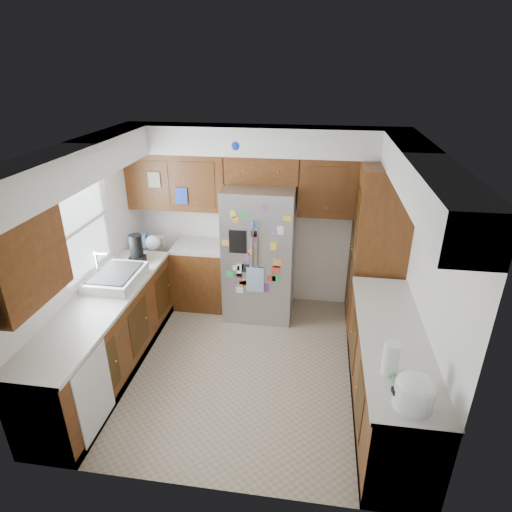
# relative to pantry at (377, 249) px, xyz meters

# --- Properties ---
(floor) EXTENTS (3.60, 3.60, 0.00)m
(floor) POSITION_rel_pantry_xyz_m (-1.50, -1.15, -1.07)
(floor) COLOR tan
(floor) RESTS_ON ground
(room_shell) EXTENTS (3.64, 3.24, 2.52)m
(room_shell) POSITION_rel_pantry_xyz_m (-1.61, -0.79, 0.75)
(room_shell) COLOR white
(room_shell) RESTS_ON ground
(left_counter_run) EXTENTS (1.36, 3.20, 0.92)m
(left_counter_run) POSITION_rel_pantry_xyz_m (-2.86, -1.12, -0.65)
(left_counter_run) COLOR #44230D
(left_counter_run) RESTS_ON ground
(right_counter_run) EXTENTS (0.63, 2.25, 0.92)m
(right_counter_run) POSITION_rel_pantry_xyz_m (0.00, -1.62, -0.65)
(right_counter_run) COLOR #44230D
(right_counter_run) RESTS_ON ground
(pantry) EXTENTS (0.60, 0.90, 2.15)m
(pantry) POSITION_rel_pantry_xyz_m (0.00, 0.00, 0.00)
(pantry) COLOR #44230D
(pantry) RESTS_ON ground
(fridge) EXTENTS (0.90, 0.79, 1.80)m
(fridge) POSITION_rel_pantry_xyz_m (-1.50, 0.05, -0.17)
(fridge) COLOR #A5A6AB
(fridge) RESTS_ON ground
(bridge_cabinet) EXTENTS (0.96, 0.34, 0.35)m
(bridge_cabinet) POSITION_rel_pantry_xyz_m (-1.50, 0.28, 0.90)
(bridge_cabinet) COLOR #44230D
(bridge_cabinet) RESTS_ON fridge
(fridge_top_items) EXTENTS (0.70, 0.35, 0.27)m
(fridge_top_items) POSITION_rel_pantry_xyz_m (-1.59, 0.23, 1.20)
(fridge_top_items) COLOR #112BA3
(fridge_top_items) RESTS_ON bridge_cabinet
(sink_assembly) EXTENTS (0.52, 0.70, 0.37)m
(sink_assembly) POSITION_rel_pantry_xyz_m (-3.00, -1.05, -0.09)
(sink_assembly) COLOR silver
(sink_assembly) RESTS_ON left_counter_run
(left_counter_clutter) EXTENTS (0.37, 0.85, 0.38)m
(left_counter_clutter) POSITION_rel_pantry_xyz_m (-2.96, -0.31, -0.02)
(left_counter_clutter) COLOR black
(left_counter_clutter) RESTS_ON left_counter_run
(rice_cooker) EXTENTS (0.30, 0.29, 0.26)m
(rice_cooker) POSITION_rel_pantry_xyz_m (-0.00, -2.53, -0.02)
(rice_cooker) COLOR white
(rice_cooker) RESTS_ON right_counter_run
(paper_towel) EXTENTS (0.13, 0.13, 0.29)m
(paper_towel) POSITION_rel_pantry_xyz_m (-0.13, -2.19, -0.01)
(paper_towel) COLOR white
(paper_towel) RESTS_ON right_counter_run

